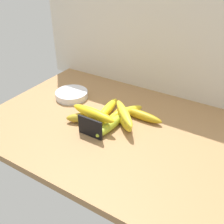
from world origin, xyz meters
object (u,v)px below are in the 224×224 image
chalkboard_sign (90,128)px  banana_3 (115,118)px  banana_8 (93,113)px  banana_9 (124,113)px  banana_1 (124,120)px  banana_4 (141,115)px  banana_7 (84,118)px  banana_0 (111,125)px  banana_6 (108,109)px  banana_5 (93,120)px  banana_2 (126,112)px  fruit_bowl (72,95)px

chalkboard_sign → banana_3: 14.49cm
banana_8 → banana_9: size_ratio=1.01×
banana_1 → banana_3: 4.70cm
banana_4 → banana_7: banana_7 is taller
banana_0 → banana_1: (3.10, 5.80, 0.16)cm
banana_6 → banana_7: (-4.69, -11.44, 0.19)cm
banana_9 → banana_3: bearing=173.8°
banana_3 → banana_5: banana_5 is taller
chalkboard_sign → banana_4: bearing=61.9°
banana_3 → banana_9: size_ratio=0.85×
banana_0 → banana_9: banana_9 is taller
banana_5 → banana_7: 4.18cm
banana_6 → chalkboard_sign: bearing=-79.7°
banana_2 → banana_8: 16.30cm
fruit_bowl → banana_0: size_ratio=0.82×
banana_7 → banana_3: bearing=34.0°
banana_2 → banana_4: size_ratio=0.87×
banana_5 → banana_6: 10.85cm
banana_7 → banana_5: bearing=8.3°
banana_4 → banana_5: bearing=-137.3°
banana_1 → banana_2: banana_1 is taller
chalkboard_sign → banana_4: size_ratio=0.54×
chalkboard_sign → banana_7: size_ratio=0.71×
banana_6 → banana_4: bearing=12.7°
banana_0 → banana_9: (3.31, 5.02, 4.04)cm
banana_1 → banana_8: (-10.30, -8.09, 4.29)cm
chalkboard_sign → banana_2: size_ratio=0.62×
chalkboard_sign → banana_0: size_ratio=0.56×
fruit_bowl → banana_4: bearing=1.2°
banana_3 → banana_8: (-5.61, -7.84, 4.60)cm
fruit_bowl → chalkboard_sign: bearing=-38.3°
banana_1 → banana_3: banana_1 is taller
chalkboard_sign → banana_6: 18.62cm
banana_4 → banana_8: (-14.38, -15.36, 4.44)cm
banana_3 → banana_9: banana_9 is taller
banana_0 → banana_6: (-7.68, 9.71, 0.01)cm
banana_2 → banana_8: size_ratio=0.85×
banana_0 → banana_1: banana_1 is taller
banana_0 → banana_4: same height
banana_3 → banana_6: (-6.09, 4.16, 0.17)cm
banana_3 → banana_4: size_ratio=0.87×
banana_1 → banana_3: bearing=-177.0°
banana_3 → banana_8: banana_8 is taller
banana_1 → banana_6: size_ratio=0.86×
banana_0 → banana_7: bearing=-172.1°
banana_6 → banana_9: (10.99, -4.70, 4.03)cm
chalkboard_sign → banana_7: bearing=139.6°
banana_0 → banana_4: size_ratio=0.96×
banana_6 → banana_9: banana_9 is taller
banana_4 → banana_6: same height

